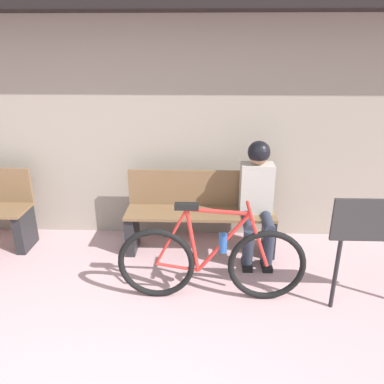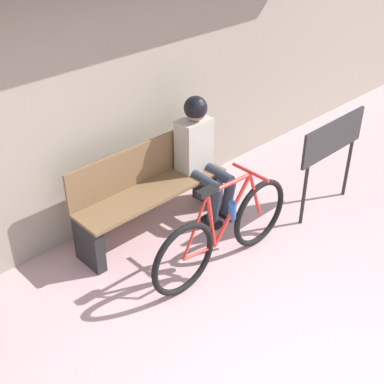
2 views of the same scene
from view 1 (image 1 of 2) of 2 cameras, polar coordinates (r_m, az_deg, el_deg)
The scene contains 4 objects.
storefront_wall at distance 4.21m, azimuth -6.58°, elevation 14.88°, with size 12.00×0.56×3.20m.
park_bench_near at distance 4.08m, azimuth 1.26°, elevation -3.49°, with size 1.59×0.42×0.87m.
bicycle at distance 3.32m, azimuth 2.97°, elevation -10.57°, with size 1.65×0.40×0.92m.
person_seated at distance 3.91m, azimuth 9.92°, elevation -0.06°, with size 0.34×0.59×1.24m.
Camera 1 is at (0.61, -1.20, 2.11)m, focal length 35.00 mm.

